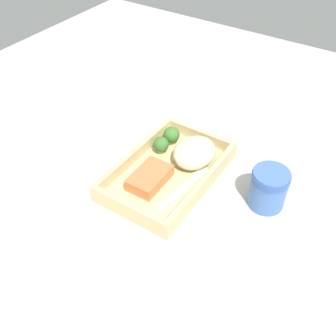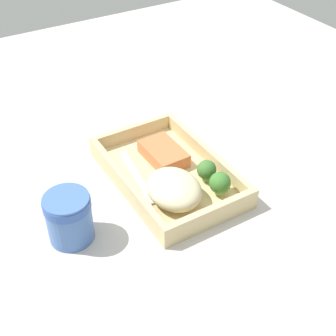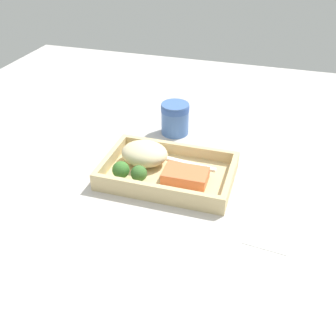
% 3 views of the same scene
% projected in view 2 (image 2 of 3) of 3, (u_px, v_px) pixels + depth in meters
% --- Properties ---
extents(ground_plane, '(1.60, 1.60, 0.02)m').
position_uv_depth(ground_plane, '(168.00, 183.00, 0.87)').
color(ground_plane, beige).
extents(takeout_tray, '(0.29, 0.18, 0.01)m').
position_uv_depth(takeout_tray, '(168.00, 177.00, 0.86)').
color(takeout_tray, '#D2B984').
rests_on(takeout_tray, ground_plane).
extents(tray_rim, '(0.29, 0.18, 0.03)m').
position_uv_depth(tray_rim, '(168.00, 168.00, 0.85)').
color(tray_rim, '#D2B984').
rests_on(tray_rim, takeout_tray).
extents(salmon_fillet, '(0.10, 0.06, 0.03)m').
position_uv_depth(salmon_fillet, '(163.00, 154.00, 0.89)').
color(salmon_fillet, '#E47142').
rests_on(salmon_fillet, takeout_tray).
extents(mashed_potatoes, '(0.11, 0.09, 0.05)m').
position_uv_depth(mashed_potatoes, '(174.00, 189.00, 0.79)').
color(mashed_potatoes, beige).
rests_on(mashed_potatoes, takeout_tray).
extents(broccoli_floret_1, '(0.04, 0.04, 0.04)m').
position_uv_depth(broccoli_floret_1, '(220.00, 183.00, 0.80)').
color(broccoli_floret_1, '#87A560').
rests_on(broccoli_floret_1, takeout_tray).
extents(broccoli_floret_2, '(0.04, 0.04, 0.04)m').
position_uv_depth(broccoli_floret_2, '(207.00, 170.00, 0.83)').
color(broccoli_floret_2, '#83A85C').
rests_on(broccoli_floret_2, takeout_tray).
extents(fork, '(0.16, 0.04, 0.00)m').
position_uv_depth(fork, '(139.00, 180.00, 0.84)').
color(fork, white).
rests_on(fork, takeout_tray).
extents(paper_cup, '(0.07, 0.07, 0.08)m').
position_uv_depth(paper_cup, '(69.00, 216.00, 0.72)').
color(paper_cup, '#456BB1').
rests_on(paper_cup, ground_plane).
extents(receipt_slip, '(0.10, 0.15, 0.00)m').
position_uv_depth(receipt_slip, '(148.00, 109.00, 1.06)').
color(receipt_slip, white).
rests_on(receipt_slip, ground_plane).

